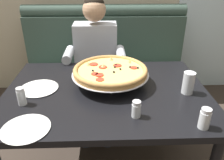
{
  "coord_description": "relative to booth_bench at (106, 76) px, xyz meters",
  "views": [
    {
      "loc": [
        -0.01,
        -1.3,
        1.49
      ],
      "look_at": [
        0.04,
        0.04,
        0.81
      ],
      "focal_mm": 36.14,
      "sensor_mm": 36.0,
      "label": 1
    }
  ],
  "objects": [
    {
      "name": "diner_main",
      "position": [
        -0.09,
        -0.27,
        0.31
      ],
      "size": [
        0.54,
        0.64,
        1.27
      ],
      "color": "#2D3342",
      "rests_on": "ground_plane"
    },
    {
      "name": "shaker_pepper_flakes",
      "position": [
        -0.5,
        -1.1,
        0.41
      ],
      "size": [
        0.05,
        0.05,
        0.11
      ],
      "color": "white",
      "rests_on": "dining_table"
    },
    {
      "name": "plate_near_right",
      "position": [
        -0.41,
        -1.34,
        0.37
      ],
      "size": [
        0.25,
        0.25,
        0.02
      ],
      "color": "white",
      "rests_on": "dining_table"
    },
    {
      "name": "patio_chair",
      "position": [
        1.56,
        1.15,
        0.13
      ],
      "size": [
        0.43,
        0.43,
        0.86
      ],
      "color": "black",
      "rests_on": "ground_plane"
    },
    {
      "name": "pizza",
      "position": [
        0.03,
        -0.86,
        0.46
      ],
      "size": [
        0.53,
        0.53,
        0.13
      ],
      "color": "silver",
      "rests_on": "dining_table"
    },
    {
      "name": "shaker_parmesan",
      "position": [
        0.16,
        -1.25,
        0.4
      ],
      "size": [
        0.05,
        0.05,
        0.1
      ],
      "color": "white",
      "rests_on": "dining_table"
    },
    {
      "name": "plate_near_left",
      "position": [
        -0.45,
        -0.92,
        0.37
      ],
      "size": [
        0.25,
        0.25,
        0.02
      ],
      "color": "white",
      "rests_on": "dining_table"
    },
    {
      "name": "drinking_glass",
      "position": [
        0.52,
        -1.0,
        0.43
      ],
      "size": [
        0.07,
        0.07,
        0.14
      ],
      "color": "silver",
      "rests_on": "dining_table"
    },
    {
      "name": "shaker_oregano",
      "position": [
        0.49,
        -1.35,
        0.41
      ],
      "size": [
        0.06,
        0.06,
        0.11
      ],
      "color": "white",
      "rests_on": "dining_table"
    },
    {
      "name": "booth_bench",
      "position": [
        0.0,
        0.0,
        0.0
      ],
      "size": [
        1.77,
        0.78,
        1.13
      ],
      "color": "#384C42",
      "rests_on": "ground_plane"
    },
    {
      "name": "dining_table",
      "position": [
        0.0,
        -0.95,
        0.28
      ],
      "size": [
        1.33,
        0.96,
        0.76
      ],
      "color": "black",
      "rests_on": "ground_plane"
    }
  ]
}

